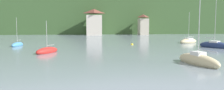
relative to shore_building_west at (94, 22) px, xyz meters
name	(u,v)px	position (x,y,z in m)	size (l,w,h in m)	color
wooded_hillside	(45,17)	(-27.14, 32.53, 3.54)	(352.00, 47.10, 52.08)	#38562D
shore_building_west	(94,22)	(0.00, 0.00, 0.00)	(6.96, 5.62, 11.33)	beige
shore_building_westcentral	(143,25)	(21.95, 0.04, -1.06)	(4.08, 5.70, 9.14)	#BCB29E
sailboat_far_0	(47,51)	(-9.25, -60.04, -5.20)	(3.79, 5.16, 5.59)	red
sailboat_far_2	(188,41)	(22.46, -43.97, -5.10)	(6.33, 4.94, 8.12)	#CCBC8E
sailboat_far_4	(214,46)	(22.51, -55.30, -5.07)	(4.79, 6.52, 9.98)	navy
sailboat_mid_6	(198,61)	(10.12, -72.43, -5.07)	(3.12, 6.89, 8.83)	#CCBC8E
sailboat_far_9	(17,45)	(-17.72, -47.69, -5.23)	(1.98, 4.75, 6.40)	teal
mooring_buoy_near	(132,45)	(7.42, -47.07, -5.50)	(0.58, 0.58, 0.58)	yellow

